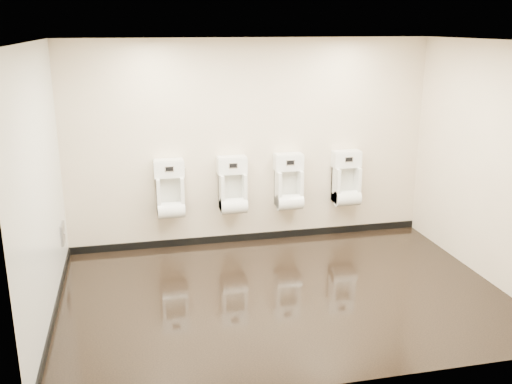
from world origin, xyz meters
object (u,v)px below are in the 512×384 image
(access_panel, at_px, (63,233))
(urinal_1, at_px, (233,189))
(urinal_2, at_px, (289,186))
(urinal_0, at_px, (170,193))
(urinal_3, at_px, (346,182))

(access_panel, height_order, urinal_1, urinal_1)
(access_panel, height_order, urinal_2, urinal_2)
(access_panel, relative_size, urinal_2, 0.33)
(urinal_1, distance_m, urinal_2, 0.79)
(urinal_0, bearing_deg, urinal_2, 0.00)
(urinal_1, bearing_deg, urinal_0, 180.00)
(access_panel, bearing_deg, urinal_3, 6.17)
(urinal_1, distance_m, urinal_3, 1.64)
(urinal_0, distance_m, urinal_3, 2.49)
(urinal_0, relative_size, urinal_3, 1.00)
(urinal_1, bearing_deg, urinal_3, 0.00)
(access_panel, xyz_separation_m, urinal_1, (2.20, 0.41, 0.31))
(urinal_0, height_order, urinal_3, same)
(urinal_1, xyz_separation_m, urinal_2, (0.79, 0.00, 0.00))
(urinal_2, xyz_separation_m, urinal_3, (0.85, 0.00, 0.00))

